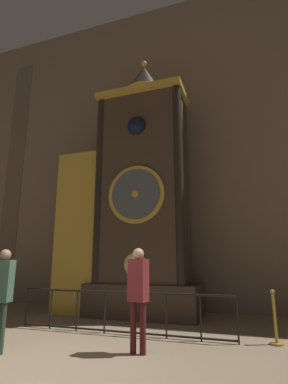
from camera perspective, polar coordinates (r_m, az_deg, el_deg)
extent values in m
plane|color=#847056|center=(5.22, -20.29, -29.93)|extent=(28.00, 28.00, 0.00)
cube|color=#7A6656|center=(11.63, 2.59, 9.28)|extent=(24.00, 0.30, 12.00)
cube|color=brown|center=(14.55, -23.33, 3.24)|extent=(0.90, 0.12, 10.80)
cube|color=#423328|center=(9.42, 0.00, -19.85)|extent=(3.35, 1.61, 0.94)
cube|color=#423328|center=(9.67, 0.00, 1.50)|extent=(2.68, 1.40, 6.15)
cube|color=gold|center=(10.72, -0.19, 17.21)|extent=(2.89, 1.54, 0.20)
cylinder|color=gold|center=(8.67, -1.63, -13.67)|extent=(0.68, 0.05, 0.68)
cylinder|color=silver|center=(8.64, -1.70, -13.67)|extent=(0.56, 0.03, 0.56)
cylinder|color=gold|center=(8.88, -1.54, -0.45)|extent=(1.76, 0.07, 1.76)
cylinder|color=#4C515B|center=(8.84, -1.65, -0.39)|extent=(1.51, 0.04, 1.51)
cylinder|color=gold|center=(8.82, -1.69, -0.36)|extent=(0.21, 0.03, 0.21)
cube|color=black|center=(10.06, -0.40, 11.33)|extent=(0.76, 0.42, 0.76)
sphere|color=black|center=(9.68, -1.30, 12.35)|extent=(0.61, 0.61, 0.61)
cylinder|color=black|center=(9.61, -8.46, 1.73)|extent=(0.28, 0.28, 6.15)
cylinder|color=black|center=(8.76, 6.63, 3.15)|extent=(0.28, 0.28, 6.15)
cylinder|color=gold|center=(10.93, 0.00, 18.08)|extent=(1.17, 1.17, 0.30)
cone|color=black|center=(11.27, 0.00, 20.80)|extent=(1.11, 1.11, 0.95)
sphere|color=gold|center=(11.61, 0.00, 23.25)|extent=(0.20, 0.20, 0.20)
cube|color=brown|center=(10.33, -11.16, -7.33)|extent=(1.46, 1.19, 5.14)
cube|color=gold|center=(9.82, -12.95, -6.95)|extent=(1.53, 0.06, 5.14)
cylinder|color=black|center=(8.60, -21.47, -19.72)|extent=(0.04, 0.04, 0.91)
cylinder|color=black|center=(8.16, -17.31, -20.42)|extent=(0.04, 0.04, 0.91)
cylinder|color=black|center=(7.77, -12.66, -21.09)|extent=(0.04, 0.04, 0.91)
cylinder|color=black|center=(7.42, -7.50, -21.67)|extent=(0.04, 0.04, 0.91)
cylinder|color=black|center=(7.14, -1.85, -22.12)|extent=(0.04, 0.04, 0.91)
cylinder|color=black|center=(6.91, 4.26, -22.38)|extent=(0.04, 0.04, 0.91)
cylinder|color=black|center=(6.76, 10.71, -22.41)|extent=(0.04, 0.04, 0.91)
cylinder|color=black|center=(6.69, 17.38, -22.17)|extent=(0.04, 0.04, 0.91)
cylinder|color=black|center=(7.22, -4.67, -18.48)|extent=(5.10, 0.05, 0.05)
cylinder|color=black|center=(7.34, -4.80, -24.97)|extent=(5.10, 0.04, 0.04)
cylinder|color=#213427|center=(6.33, -25.44, -22.35)|extent=(0.11, 0.11, 0.86)
cube|color=#385642|center=(6.29, -25.31, -15.02)|extent=(0.38, 0.29, 0.75)
sphere|color=#8C664C|center=(6.29, -24.90, -10.80)|extent=(0.20, 0.20, 0.20)
cylinder|color=#461518|center=(5.85, -2.05, -24.33)|extent=(0.11, 0.11, 0.87)
cylinder|color=#461518|center=(5.79, -0.23, -24.46)|extent=(0.11, 0.11, 0.87)
cube|color=maroon|center=(5.72, -1.11, -16.42)|extent=(0.38, 0.29, 0.75)
sphere|color=tan|center=(5.71, -1.09, -11.70)|extent=(0.21, 0.21, 0.21)
cylinder|color=#B28E33|center=(7.01, 24.02, -24.89)|extent=(0.28, 0.28, 0.04)
cylinder|color=#B28E33|center=(6.92, 23.65, -21.24)|extent=(0.06, 0.06, 0.95)
sphere|color=#B28E33|center=(6.86, 23.25, -17.06)|extent=(0.09, 0.09, 0.09)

